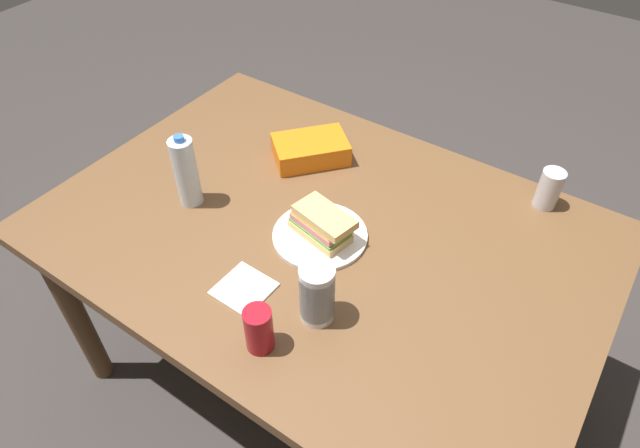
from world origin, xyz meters
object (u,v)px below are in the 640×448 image
object	(u,v)px
soda_can_silver	(549,189)
paper_plate	(320,235)
chip_bag	(311,150)
sandwich	(321,224)
dining_table	(322,250)
plastic_cup_stack	(317,293)
soda_can_red	(259,329)
water_bottle_tall	(186,172)

from	to	relation	value
soda_can_silver	paper_plate	bearing A→B (deg)	-134.06
chip_bag	sandwich	bearing A→B (deg)	-99.40
paper_plate	chip_bag	distance (m)	0.36
paper_plate	chip_bag	world-z (taller)	chip_bag
dining_table	sandwich	bearing A→B (deg)	-57.64
plastic_cup_stack	soda_can_silver	distance (m)	0.78
chip_bag	plastic_cup_stack	distance (m)	0.63
sandwich	soda_can_red	bearing A→B (deg)	-77.55
chip_bag	water_bottle_tall	xyz separation A→B (m)	(-0.17, -0.37, 0.07)
dining_table	plastic_cup_stack	xyz separation A→B (m)	(0.16, -0.26, 0.17)
dining_table	soda_can_silver	bearing A→B (deg)	43.05
plastic_cup_stack	soda_can_silver	bearing A→B (deg)	65.47
soda_can_red	chip_bag	world-z (taller)	soda_can_red
sandwich	chip_bag	size ratio (longest dim) A/B	0.86
soda_can_red	paper_plate	bearing A→B (deg)	103.08
dining_table	chip_bag	xyz separation A→B (m)	(-0.21, 0.25, 0.12)
dining_table	water_bottle_tall	distance (m)	0.45
paper_plate	soda_can_silver	size ratio (longest dim) A/B	2.16
water_bottle_tall	soda_can_silver	world-z (taller)	water_bottle_tall
paper_plate	dining_table	bearing A→B (deg)	115.93
chip_bag	water_bottle_tall	size ratio (longest dim) A/B	0.99
dining_table	water_bottle_tall	world-z (taller)	water_bottle_tall
paper_plate	sandwich	xyz separation A→B (m)	(0.00, 0.00, 0.05)
soda_can_red	plastic_cup_stack	size ratio (longest dim) A/B	0.73
dining_table	water_bottle_tall	xyz separation A→B (m)	(-0.38, -0.12, 0.20)
sandwich	plastic_cup_stack	xyz separation A→B (m)	(0.14, -0.22, 0.03)
dining_table	sandwich	distance (m)	0.15
chip_bag	plastic_cup_stack	bearing A→B (deg)	-102.69
dining_table	soda_can_red	distance (m)	0.44
paper_plate	chip_bag	xyz separation A→B (m)	(-0.23, 0.28, 0.03)
soda_can_red	plastic_cup_stack	distance (m)	0.16
plastic_cup_stack	sandwich	bearing A→B (deg)	122.14
soda_can_red	soda_can_silver	size ratio (longest dim) A/B	1.00
paper_plate	soda_can_red	xyz separation A→B (m)	(0.09, -0.37, 0.05)
soda_can_red	dining_table	bearing A→B (deg)	104.18
water_bottle_tall	dining_table	bearing A→B (deg)	17.71
paper_plate	plastic_cup_stack	bearing A→B (deg)	-57.01
sandwich	water_bottle_tall	xyz separation A→B (m)	(-0.40, -0.09, 0.06)
paper_plate	water_bottle_tall	world-z (taller)	water_bottle_tall
soda_can_red	water_bottle_tall	world-z (taller)	water_bottle_tall
paper_plate	plastic_cup_stack	distance (m)	0.28
chip_bag	soda_can_silver	xyz separation A→B (m)	(0.70, 0.21, 0.03)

